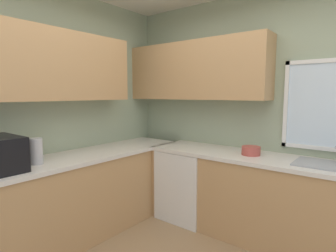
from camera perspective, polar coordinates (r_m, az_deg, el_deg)
room_shell at (r=2.64m, az=-6.14°, el=13.72°), size 3.52×3.59×2.70m
counter_run_left at (r=3.01m, az=-22.76°, el=-14.79°), size 0.65×3.20×0.88m
counter_run_back at (r=3.09m, az=19.71°, el=-14.10°), size 2.61×0.65×0.88m
dishwasher at (r=3.46m, az=4.26°, el=-11.87°), size 0.60×0.60×0.84m
kettle at (r=2.78m, az=-25.76°, el=-4.74°), size 0.11×0.11×0.24m
sink_assembly at (r=2.85m, az=31.49°, el=-7.02°), size 0.66×0.40×0.19m
bowl at (r=3.02m, az=16.89°, el=-4.95°), size 0.19×0.19×0.09m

